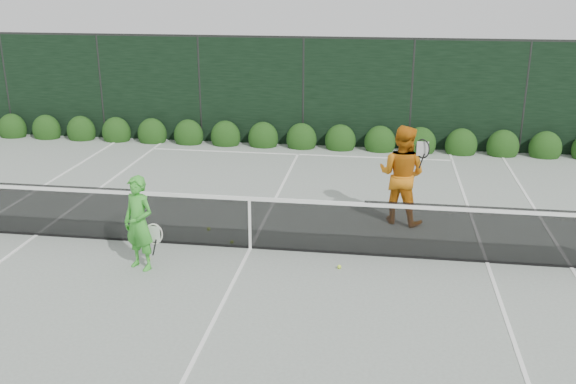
# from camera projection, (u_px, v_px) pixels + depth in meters

# --- Properties ---
(ground) EXTENTS (80.00, 80.00, 0.00)m
(ground) POSITION_uv_depth(u_px,v_px,m) (250.00, 248.00, 11.49)
(ground) COLOR gray
(ground) RESTS_ON ground
(tennis_net) EXTENTS (12.90, 0.10, 1.07)m
(tennis_net) POSITION_uv_depth(u_px,v_px,m) (248.00, 221.00, 11.33)
(tennis_net) COLOR black
(tennis_net) RESTS_ON ground
(player_woman) EXTENTS (0.69, 0.58, 1.60)m
(player_woman) POSITION_uv_depth(u_px,v_px,m) (139.00, 223.00, 10.49)
(player_woman) COLOR green
(player_woman) RESTS_ON ground
(player_man) EXTENTS (1.16, 1.04, 1.95)m
(player_man) POSITION_uv_depth(u_px,v_px,m) (402.00, 175.00, 12.43)
(player_man) COLOR orange
(player_man) RESTS_ON ground
(court_lines) EXTENTS (11.03, 23.83, 0.01)m
(court_lines) POSITION_uv_depth(u_px,v_px,m) (250.00, 248.00, 11.49)
(court_lines) COLOR white
(court_lines) RESTS_ON ground
(windscreen_fence) EXTENTS (32.00, 21.07, 3.06)m
(windscreen_fence) POSITION_uv_depth(u_px,v_px,m) (207.00, 225.00, 8.47)
(windscreen_fence) COLOR black
(windscreen_fence) RESTS_ON ground
(hedge_row) EXTENTS (31.66, 0.65, 0.94)m
(hedge_row) POSITION_uv_depth(u_px,v_px,m) (301.00, 140.00, 18.11)
(hedge_row) COLOR #13330E
(hedge_row) RESTS_ON ground
(tennis_balls) EXTENTS (3.34, 1.54, 0.07)m
(tennis_balls) POSITION_uv_depth(u_px,v_px,m) (231.00, 248.00, 11.42)
(tennis_balls) COLOR #C8F135
(tennis_balls) RESTS_ON ground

